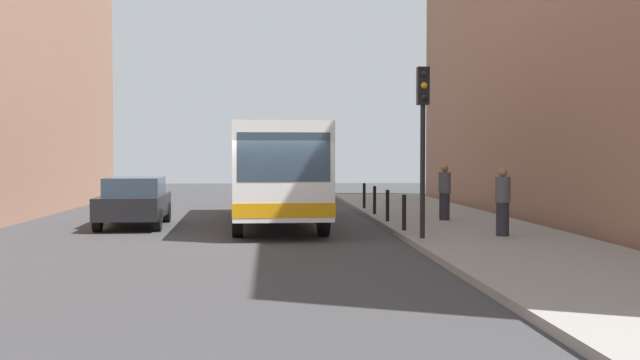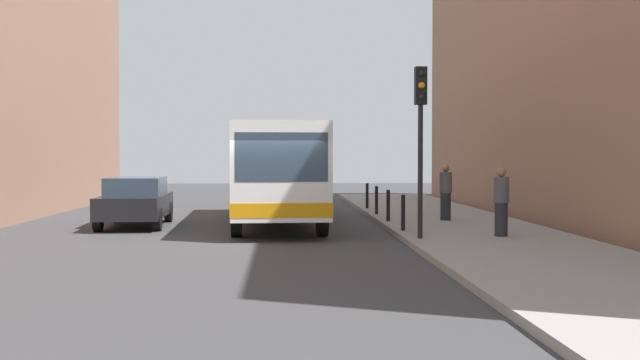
{
  "view_description": "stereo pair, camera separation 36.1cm",
  "coord_description": "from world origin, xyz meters",
  "views": [
    {
      "loc": [
        -0.12,
        -19.33,
        2.13
      ],
      "look_at": [
        1.34,
        2.72,
        1.43
      ],
      "focal_mm": 43.02,
      "sensor_mm": 36.0,
      "label": 1
    },
    {
      "loc": [
        0.24,
        -19.35,
        2.13
      ],
      "look_at": [
        1.34,
        2.72,
        1.43
      ],
      "focal_mm": 43.02,
      "sensor_mm": 36.0,
      "label": 2
    }
  ],
  "objects": [
    {
      "name": "car_behind_bus",
      "position": [
        -0.0,
        15.52,
        0.78
      ],
      "size": [
        2.07,
        4.5,
        1.48
      ],
      "rotation": [
        0.0,
        0.0,
        3.08
      ],
      "color": "#A5A8AD",
      "rests_on": "ground"
    },
    {
      "name": "car_beside_bus",
      "position": [
        -4.17,
        3.95,
        0.78
      ],
      "size": [
        2.01,
        4.47,
        1.48
      ],
      "rotation": [
        0.0,
        0.0,
        3.18
      ],
      "color": "black",
      "rests_on": "ground"
    },
    {
      "name": "bollard_near",
      "position": [
        3.45,
        0.77,
        0.62
      ],
      "size": [
        0.11,
        0.11,
        0.95
      ],
      "primitive_type": "cylinder",
      "color": "black",
      "rests_on": "sidewalk"
    },
    {
      "name": "traffic_light",
      "position": [
        3.55,
        -1.19,
        3.01
      ],
      "size": [
        0.28,
        0.33,
        4.1
      ],
      "color": "black",
      "rests_on": "sidewalk"
    },
    {
      "name": "sidewalk",
      "position": [
        5.4,
        0.0,
        0.07
      ],
      "size": [
        4.4,
        40.0,
        0.15
      ],
      "primitive_type": "cube",
      "color": "gray",
      "rests_on": "ground"
    },
    {
      "name": "pedestrian_near_signal",
      "position": [
        5.63,
        -0.79,
        0.99
      ],
      "size": [
        0.38,
        0.38,
        1.69
      ],
      "rotation": [
        0.0,
        0.0,
        4.29
      ],
      "color": "#26262D",
      "rests_on": "sidewalk"
    },
    {
      "name": "bus",
      "position": [
        0.03,
        4.82,
        1.73
      ],
      "size": [
        2.92,
        11.1,
        3.0
      ],
      "rotation": [
        0.0,
        0.0,
        3.18
      ],
      "color": "white",
      "rests_on": "ground"
    },
    {
      "name": "bollard_far",
      "position": [
        3.45,
        6.49,
        0.62
      ],
      "size": [
        0.11,
        0.11,
        0.95
      ],
      "primitive_type": "cylinder",
      "color": "black",
      "rests_on": "sidewalk"
    },
    {
      "name": "ground_plane",
      "position": [
        0.0,
        0.0,
        0.0
      ],
      "size": [
        80.0,
        80.0,
        0.0
      ],
      "primitive_type": "plane",
      "color": "#38383A"
    },
    {
      "name": "pedestrian_mid_sidewalk",
      "position": [
        5.27,
        3.92,
        1.0
      ],
      "size": [
        0.38,
        0.38,
        1.71
      ],
      "rotation": [
        0.0,
        0.0,
        6.14
      ],
      "color": "#26262D",
      "rests_on": "sidewalk"
    },
    {
      "name": "bollard_farthest",
      "position": [
        3.45,
        9.35,
        0.62
      ],
      "size": [
        0.11,
        0.11,
        0.95
      ],
      "primitive_type": "cylinder",
      "color": "black",
      "rests_on": "sidewalk"
    },
    {
      "name": "bollard_mid",
      "position": [
        3.45,
        3.63,
        0.62
      ],
      "size": [
        0.11,
        0.11,
        0.95
      ],
      "primitive_type": "cylinder",
      "color": "black",
      "rests_on": "sidewalk"
    }
  ]
}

